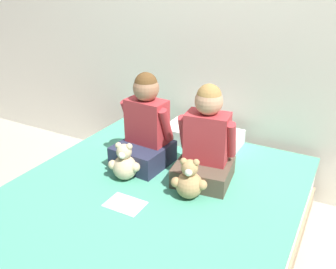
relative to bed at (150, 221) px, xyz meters
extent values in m
plane|color=#B2A899|center=(0.00, 0.00, -0.20)|extent=(14.00, 14.00, 0.00)
cube|color=silver|center=(0.00, 1.04, 1.05)|extent=(8.00, 0.06, 2.50)
cube|color=#997F60|center=(0.00, 0.00, -0.12)|extent=(1.64, 1.87, 0.16)
cube|color=silver|center=(0.00, 0.00, 0.07)|extent=(1.61, 1.83, 0.21)
cube|color=#4CA384|center=(0.00, 0.00, 0.19)|extent=(1.62, 1.85, 0.03)
cube|color=#282D47|center=(-0.21, 0.28, 0.27)|extent=(0.34, 0.36, 0.14)
cube|color=#B23338|center=(-0.21, 0.33, 0.49)|extent=(0.27, 0.17, 0.29)
sphere|color=#9E7051|center=(-0.21, 0.33, 0.71)|extent=(0.16, 0.16, 0.16)
sphere|color=brown|center=(-0.21, 0.33, 0.74)|extent=(0.14, 0.14, 0.14)
cylinder|color=#B23338|center=(-0.36, 0.34, 0.50)|extent=(0.07, 0.14, 0.24)
cylinder|color=#B23338|center=(-0.06, 0.32, 0.50)|extent=(0.07, 0.14, 0.24)
cube|color=brown|center=(0.22, 0.28, 0.26)|extent=(0.37, 0.36, 0.12)
cube|color=#B23338|center=(0.21, 0.33, 0.47)|extent=(0.27, 0.19, 0.30)
sphere|color=tan|center=(0.21, 0.33, 0.70)|extent=(0.16, 0.16, 0.16)
sphere|color=#A37A42|center=(0.21, 0.33, 0.73)|extent=(0.14, 0.14, 0.14)
cylinder|color=#B23338|center=(0.07, 0.31, 0.48)|extent=(0.07, 0.14, 0.25)
cylinder|color=#B23338|center=(0.35, 0.35, 0.48)|extent=(0.07, 0.14, 0.25)
sphere|color=#D1B78E|center=(-0.21, 0.07, 0.28)|extent=(0.15, 0.15, 0.15)
sphere|color=#D1B78E|center=(-0.21, 0.07, 0.39)|extent=(0.09, 0.09, 0.09)
sphere|color=white|center=(-0.20, 0.03, 0.38)|extent=(0.04, 0.04, 0.04)
sphere|color=#D1B78E|center=(-0.25, 0.06, 0.42)|extent=(0.04, 0.04, 0.04)
sphere|color=#D1B78E|center=(-0.18, 0.08, 0.42)|extent=(0.04, 0.04, 0.04)
sphere|color=#D1B78E|center=(-0.28, 0.03, 0.30)|extent=(0.06, 0.06, 0.06)
sphere|color=#D1B78E|center=(-0.14, 0.08, 0.30)|extent=(0.06, 0.06, 0.06)
sphere|color=tan|center=(0.22, 0.08, 0.28)|extent=(0.15, 0.15, 0.15)
sphere|color=tan|center=(0.22, 0.08, 0.39)|extent=(0.10, 0.10, 0.10)
sphere|color=white|center=(0.23, 0.04, 0.38)|extent=(0.04, 0.04, 0.04)
sphere|color=tan|center=(0.18, 0.07, 0.43)|extent=(0.04, 0.04, 0.04)
sphere|color=tan|center=(0.25, 0.09, 0.43)|extent=(0.04, 0.04, 0.04)
sphere|color=tan|center=(0.15, 0.04, 0.30)|extent=(0.06, 0.06, 0.06)
sphere|color=tan|center=(0.29, 0.08, 0.30)|extent=(0.06, 0.06, 0.06)
cube|color=silver|center=(0.00, 0.76, 0.26)|extent=(0.57, 0.28, 0.11)
cube|color=white|center=(-0.06, -0.16, 0.20)|extent=(0.21, 0.15, 0.00)
camera|label=1|loc=(0.92, -1.46, 1.36)|focal=38.00mm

